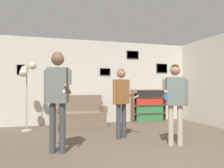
{
  "coord_description": "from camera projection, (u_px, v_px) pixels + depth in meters",
  "views": [
    {
      "loc": [
        -1.67,
        -2.64,
        1.18
      ],
      "look_at": [
        -0.26,
        2.18,
        1.24
      ],
      "focal_mm": 35.0,
      "sensor_mm": 36.0,
      "label": 1
    }
  ],
  "objects": [
    {
      "name": "wall_back",
      "position": [
        101.0,
        82.0,
        7.23
      ],
      "size": [
        8.52,
        0.08,
        2.7
      ],
      "color": "silver",
      "rests_on": "ground_plane"
    },
    {
      "name": "couch",
      "position": [
        79.0,
        116.0,
        6.6
      ],
      "size": [
        1.55,
        0.8,
        0.92
      ],
      "color": "#7A6651",
      "rests_on": "ground_plane"
    },
    {
      "name": "bookshelf",
      "position": [
        148.0,
        106.0,
        7.46
      ],
      "size": [
        1.19,
        0.3,
        1.08
      ],
      "color": "brown",
      "rests_on": "ground_plane"
    },
    {
      "name": "floor_lamp",
      "position": [
        27.0,
        76.0,
        5.8
      ],
      "size": [
        0.42,
        0.45,
        1.84
      ],
      "color": "#ADA89E",
      "rests_on": "ground_plane"
    },
    {
      "name": "person_player_foreground_left",
      "position": [
        58.0,
        89.0,
        3.89
      ],
      "size": [
        0.47,
        0.58,
        1.81
      ],
      "color": "#3D4247",
      "rests_on": "ground_plane"
    },
    {
      "name": "person_player_foreground_center",
      "position": [
        121.0,
        96.0,
        5.0
      ],
      "size": [
        0.59,
        0.37,
        1.6
      ],
      "color": "#3D4247",
      "rests_on": "ground_plane"
    },
    {
      "name": "person_watcher_holding_cup",
      "position": [
        175.0,
        96.0,
        4.4
      ],
      "size": [
        0.57,
        0.36,
        1.64
      ],
      "color": "#B7AD99",
      "rests_on": "ground_plane"
    },
    {
      "name": "bottle_on_floor",
      "position": [
        60.0,
        128.0,
        5.77
      ],
      "size": [
        0.06,
        0.06,
        0.24
      ],
      "color": "black",
      "rests_on": "ground_plane"
    }
  ]
}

